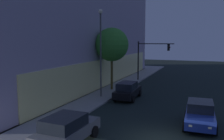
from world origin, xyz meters
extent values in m
cube|color=#4C4C51|center=(15.92, 22.06, 0.07)|extent=(37.96, 25.32, 0.15)
cube|color=#F5EC92|center=(15.92, 9.80, 1.86)|extent=(33.80, 0.60, 3.42)
cube|color=#A89BB4|center=(15.92, 22.06, 8.18)|extent=(37.56, 24.92, 16.06)
cylinder|color=black|center=(20.37, 7.05, 2.93)|extent=(0.18, 0.18, 5.57)
cylinder|color=black|center=(20.49, 4.55, 5.39)|extent=(0.36, 5.00, 0.12)
cube|color=black|center=(20.57, 2.80, 4.89)|extent=(0.34, 0.34, 0.90)
sphere|color=red|center=(20.58, 2.62, 4.89)|extent=(0.18, 0.18, 0.18)
cylinder|color=#494949|center=(8.70, 7.77, 4.34)|extent=(0.16, 0.16, 8.39)
sphere|color=#F9EFC6|center=(8.70, 7.77, 8.69)|extent=(0.44, 0.44, 0.44)
cylinder|color=#50451E|center=(12.51, 8.08, 1.99)|extent=(0.27, 0.27, 3.68)
sphere|color=#38882E|center=(12.51, 8.08, 5.38)|extent=(3.87, 3.87, 3.87)
cube|color=slate|center=(-2.13, 5.02, 0.69)|extent=(4.50, 2.11, 0.67)
cube|color=black|center=(-2.46, 5.03, 1.36)|extent=(2.48, 1.84, 0.66)
cube|color=#F9F4CC|center=(0.06, 5.53, 0.69)|extent=(0.13, 0.20, 0.12)
cube|color=#F9F4CC|center=(0.02, 4.35, 0.69)|extent=(0.13, 0.20, 0.12)
cylinder|color=black|center=(-0.72, 5.94, 0.36)|extent=(0.73, 0.26, 0.72)
cylinder|color=black|center=(-0.78, 3.99, 0.36)|extent=(0.73, 0.26, 0.72)
cube|color=navy|center=(3.46, -1.90, 0.71)|extent=(4.18, 1.96, 0.73)
cube|color=black|center=(3.77, -1.89, 1.40)|extent=(2.17, 1.71, 0.64)
cube|color=#F9F4CC|center=(1.46, -2.51, 0.71)|extent=(0.13, 0.20, 0.12)
cube|color=#F9F4CC|center=(1.43, -1.42, 0.71)|extent=(0.13, 0.20, 0.12)
cylinder|color=black|center=(2.21, -2.86, 0.35)|extent=(0.71, 0.26, 0.70)
cylinder|color=black|center=(2.15, -1.03, 0.35)|extent=(0.71, 0.26, 0.70)
cylinder|color=black|center=(4.76, -2.78, 0.35)|extent=(0.71, 0.26, 0.70)
cylinder|color=black|center=(4.71, -0.95, 0.35)|extent=(0.71, 0.26, 0.70)
cube|color=black|center=(9.35, 5.10, 0.67)|extent=(4.71, 1.96, 0.69)
cube|color=black|center=(9.00, 5.08, 1.37)|extent=(2.41, 1.70, 0.70)
cube|color=#F9F4CC|center=(11.61, 5.71, 0.67)|extent=(0.13, 0.20, 0.12)
cube|color=#F9F4CC|center=(11.65, 4.64, 0.67)|extent=(0.13, 0.20, 0.12)
cylinder|color=black|center=(10.76, 6.05, 0.33)|extent=(0.67, 0.26, 0.66)
cylinder|color=black|center=(10.83, 4.25, 0.33)|extent=(0.67, 0.26, 0.66)
cylinder|color=black|center=(7.88, 5.94, 0.33)|extent=(0.67, 0.26, 0.66)
cylinder|color=black|center=(7.94, 4.14, 0.33)|extent=(0.67, 0.26, 0.66)
camera|label=1|loc=(-13.45, -2.14, 5.85)|focal=38.70mm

